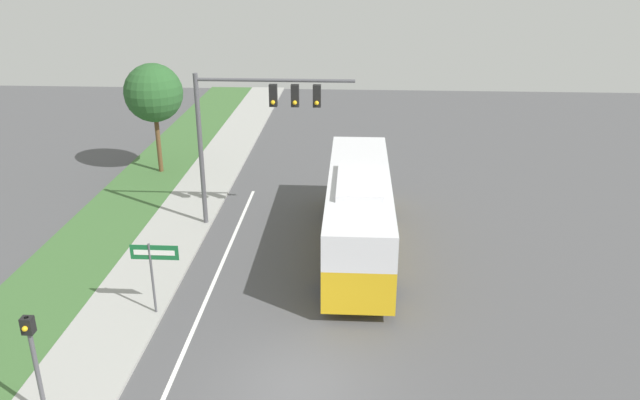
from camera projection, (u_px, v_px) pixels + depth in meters
name	position (u px, v px, depth m)	size (l,w,h in m)	color
ground_plane	(298.00, 387.00, 17.39)	(80.00, 80.00, 0.00)	#4C4C4F
sidewalk	(80.00, 377.00, 17.70)	(2.80, 80.00, 0.12)	#9E9E99
lane_divider_near	(171.00, 382.00, 17.58)	(0.14, 30.00, 0.01)	silver
bus	(359.00, 208.00, 24.65)	(2.59, 11.04, 3.40)	gold
signal_gantry	(252.00, 117.00, 25.70)	(6.58, 0.41, 6.70)	#4C4C51
pedestrian_signal	(33.00, 352.00, 15.41)	(0.28, 0.34, 3.07)	#4C4C51
street_sign	(154.00, 263.00, 20.10)	(1.57, 0.08, 2.63)	#4C4C51
roadside_tree	(154.00, 93.00, 32.45)	(3.05, 3.05, 5.84)	brown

